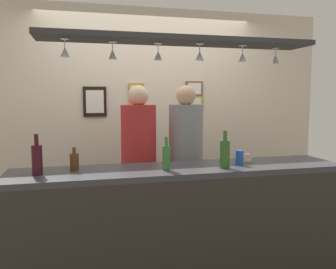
{
  "coord_description": "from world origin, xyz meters",
  "views": [
    {
      "loc": [
        -0.78,
        -3.02,
        1.57
      ],
      "look_at": [
        0.0,
        0.1,
        1.22
      ],
      "focal_mm": 37.41,
      "sensor_mm": 36.0,
      "label": 1
    }
  ],
  "objects": [
    {
      "name": "cupcake",
      "position": [
        0.63,
        -0.26,
        1.04
      ],
      "size": [
        0.06,
        0.06,
        0.08
      ],
      "color": "beige",
      "rests_on": "bar_counter"
    },
    {
      "name": "picture_frame_crest",
      "position": [
        -0.14,
        1.06,
        1.6
      ],
      "size": [
        0.18,
        0.02,
        0.26
      ],
      "color": "#B29338",
      "rests_on": "back_wall"
    },
    {
      "name": "person_middle_red_shirt",
      "position": [
        -0.24,
        0.3,
        1.01
      ],
      "size": [
        0.34,
        0.34,
        1.68
      ],
      "color": "#2D334C",
      "rests_on": "ground_plane"
    },
    {
      "name": "hanging_wineglass_center_left",
      "position": [
        -0.17,
        -0.26,
        1.9
      ],
      "size": [
        0.07,
        0.07,
        0.13
      ],
      "color": "silver",
      "rests_on": "overhead_glass_rack"
    },
    {
      "name": "overhead_glass_rack",
      "position": [
        0.0,
        -0.3,
        2.01
      ],
      "size": [
        2.2,
        0.36,
        0.04
      ],
      "primitive_type": "cube",
      "color": "black"
    },
    {
      "name": "bottle_beer_green_import",
      "position": [
        -0.15,
        -0.43,
        1.11
      ],
      "size": [
        0.06,
        0.06,
        0.26
      ],
      "color": "#336B2D",
      "rests_on": "bar_counter"
    },
    {
      "name": "bottle_beer_brown_stubby",
      "position": [
        -0.84,
        -0.26,
        1.07
      ],
      "size": [
        0.07,
        0.07,
        0.18
      ],
      "color": "#512D14",
      "rests_on": "bar_counter"
    },
    {
      "name": "picture_frame_upper_small",
      "position": [
        0.57,
        1.06,
        1.67
      ],
      "size": [
        0.22,
        0.02,
        0.18
      ],
      "color": "brown",
      "rests_on": "back_wall"
    },
    {
      "name": "picture_frame_caricature",
      "position": [
        -0.62,
        1.06,
        1.51
      ],
      "size": [
        0.26,
        0.02,
        0.34
      ],
      "color": "black",
      "rests_on": "back_wall"
    },
    {
      "name": "bottle_champagne_green",
      "position": [
        0.33,
        -0.47,
        1.12
      ],
      "size": [
        0.08,
        0.08,
        0.3
      ],
      "color": "#2D5623",
      "rests_on": "bar_counter"
    },
    {
      "name": "person_right_grey_shirt",
      "position": [
        0.23,
        0.3,
        1.01
      ],
      "size": [
        0.34,
        0.34,
        1.68
      ],
      "color": "#2D334C",
      "rests_on": "ground_plane"
    },
    {
      "name": "hanging_wineglass_far_left",
      "position": [
        -0.88,
        -0.31,
        1.9
      ],
      "size": [
        0.07,
        0.07,
        0.13
      ],
      "color": "silver",
      "rests_on": "overhead_glass_rack"
    },
    {
      "name": "hanging_wineglass_center",
      "position": [
        0.16,
        -0.32,
        1.9
      ],
      "size": [
        0.07,
        0.07,
        0.13
      ],
      "color": "silver",
      "rests_on": "overhead_glass_rack"
    },
    {
      "name": "drink_can",
      "position": [
        0.5,
        -0.38,
        1.06
      ],
      "size": [
        0.07,
        0.07,
        0.12
      ],
      "primitive_type": "cylinder",
      "color": "#1E4CB2",
      "rests_on": "bar_counter"
    },
    {
      "name": "back_wall",
      "position": [
        0.0,
        1.1,
        1.3
      ],
      "size": [
        4.4,
        0.06,
        2.6
      ],
      "primitive_type": "cube",
      "color": "beige",
      "rests_on": "ground_plane"
    },
    {
      "name": "bottle_wine_dark_red",
      "position": [
        -1.1,
        -0.37,
        1.12
      ],
      "size": [
        0.08,
        0.08,
        0.3
      ],
      "color": "#380F19",
      "rests_on": "bar_counter"
    },
    {
      "name": "bar_counter",
      "position": [
        0.0,
        -0.5,
        0.68
      ],
      "size": [
        2.7,
        0.55,
        1.0
      ],
      "color": "#38383D",
      "rests_on": "ground_plane"
    },
    {
      "name": "hanging_wineglass_right",
      "position": [
        0.89,
        -0.23,
        1.9
      ],
      "size": [
        0.07,
        0.07,
        0.13
      ],
      "color": "silver",
      "rests_on": "overhead_glass_rack"
    },
    {
      "name": "picture_frame_lower_pair",
      "position": [
        0.54,
        1.06,
        1.49
      ],
      "size": [
        0.3,
        0.02,
        0.18
      ],
      "color": "#B29338",
      "rests_on": "back_wall"
    },
    {
      "name": "ground_plane",
      "position": [
        0.0,
        0.0,
        0.0
      ],
      "size": [
        8.0,
        8.0,
        0.0
      ],
      "primitive_type": "plane",
      "color": "#4C4742"
    },
    {
      "name": "hanging_wineglass_center_right",
      "position": [
        0.53,
        -0.31,
        1.9
      ],
      "size": [
        0.07,
        0.07,
        0.13
      ],
      "color": "silver",
      "rests_on": "overhead_glass_rack"
    },
    {
      "name": "hanging_wineglass_left",
      "position": [
        -0.53,
        -0.24,
        1.9
      ],
      "size": [
        0.07,
        0.07,
        0.13
      ],
      "color": "silver",
      "rests_on": "overhead_glass_rack"
    }
  ]
}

